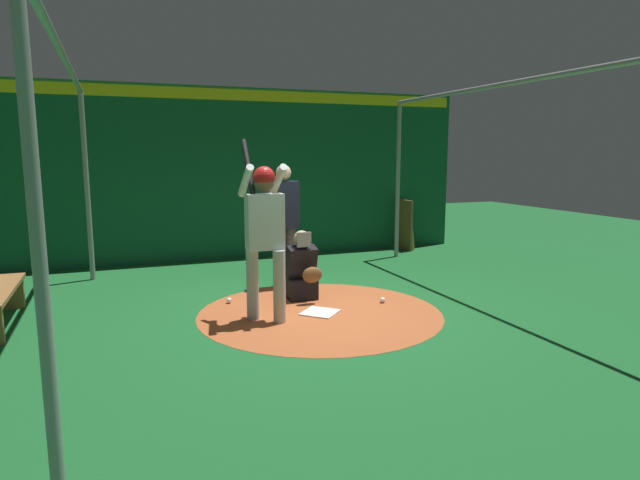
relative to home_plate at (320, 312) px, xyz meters
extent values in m
plane|color=#195B28|center=(0.00, 0.00, -0.01)|extent=(25.06, 25.06, 0.00)
cylinder|color=#AD562D|center=(0.00, 0.00, -0.01)|extent=(3.12, 3.12, 0.01)
cube|color=white|center=(0.00, 0.00, 0.00)|extent=(0.59, 0.59, 0.01)
cylinder|color=#BCBCC0|center=(0.19, -0.59, 0.43)|extent=(0.15, 0.15, 0.89)
cylinder|color=#BCBCC0|center=(-0.05, -0.86, 0.43)|extent=(0.15, 0.15, 0.89)
cube|color=silver|center=(0.07, -0.73, 1.21)|extent=(0.22, 0.44, 0.67)
cylinder|color=silver|center=(-0.03, -0.53, 1.69)|extent=(0.54, 0.09, 0.41)
cylinder|color=silver|center=(-0.03, -0.93, 1.69)|extent=(0.54, 0.09, 0.41)
sphere|color=brown|center=(0.07, -0.73, 1.67)|extent=(0.23, 0.23, 0.23)
sphere|color=#A51414|center=(0.07, -0.73, 1.74)|extent=(0.26, 0.26, 0.26)
cylinder|color=black|center=(-0.15, -0.86, 1.82)|extent=(0.54, 0.06, 0.73)
cube|color=black|center=(-0.78, 0.00, 0.14)|extent=(0.40, 0.40, 0.30)
cube|color=black|center=(-0.74, 0.00, 0.51)|extent=(0.31, 0.40, 0.49)
sphere|color=tan|center=(-0.72, 0.00, 0.85)|extent=(0.23, 0.23, 0.23)
cube|color=gray|center=(-0.61, 0.00, 0.85)|extent=(0.03, 0.20, 0.20)
ellipsoid|color=brown|center=(-0.46, 0.06, 0.39)|extent=(0.12, 0.28, 0.22)
cylinder|color=#4C4C51|center=(-1.54, 0.10, 0.44)|extent=(0.15, 0.15, 0.90)
cylinder|color=#4C4C51|center=(-1.54, -0.10, 0.44)|extent=(0.15, 0.15, 0.90)
cube|color=#1E2338|center=(-1.54, 0.00, 1.24)|extent=(0.22, 0.42, 0.71)
cylinder|color=#1E2338|center=(-1.54, 0.20, 1.30)|extent=(0.09, 0.09, 0.60)
cylinder|color=#1E2338|center=(-1.54, -0.20, 1.30)|extent=(0.09, 0.09, 0.60)
sphere|color=beige|center=(-1.54, 0.00, 1.73)|extent=(0.23, 0.23, 0.23)
cube|color=#145133|center=(-4.11, 0.00, 1.61)|extent=(0.20, 9.06, 3.25)
cube|color=yellow|center=(-4.00, 0.00, 3.09)|extent=(0.03, 8.88, 0.20)
cylinder|color=gray|center=(-3.06, -2.78, 1.48)|extent=(0.08, 0.08, 2.98)
cylinder|color=gray|center=(3.06, -2.78, 1.48)|extent=(0.08, 0.08, 2.98)
cylinder|color=gray|center=(-3.06, 2.78, 1.48)|extent=(0.08, 0.08, 2.98)
cylinder|color=gray|center=(0.00, -2.78, 2.96)|extent=(6.11, 0.07, 0.07)
cylinder|color=gray|center=(0.00, 2.78, 2.96)|extent=(6.11, 0.07, 0.07)
cube|color=olive|center=(-3.86, 3.35, 0.51)|extent=(0.82, 0.04, 1.05)
cylinder|color=black|center=(-4.17, 3.41, 0.44)|extent=(0.06, 0.18, 0.90)
cylinder|color=tan|center=(-4.05, 3.41, 0.42)|extent=(0.06, 0.17, 0.86)
cylinder|color=olive|center=(-3.93, 3.41, 0.41)|extent=(0.06, 0.15, 0.84)
cylinder|color=olive|center=(-3.81, 3.41, 0.39)|extent=(0.06, 0.15, 0.81)
cylinder|color=tan|center=(-3.69, 3.41, 0.39)|extent=(0.06, 0.18, 0.81)
cylinder|color=tan|center=(-3.57, 3.41, 0.44)|extent=(0.06, 0.17, 0.90)
cube|color=olive|center=(-1.63, -3.73, 0.19)|extent=(0.08, 0.32, 0.40)
sphere|color=white|center=(-0.14, 0.97, 0.03)|extent=(0.07, 0.07, 0.07)
sphere|color=white|center=(-0.86, -1.00, 0.03)|extent=(0.07, 0.07, 0.07)
camera|label=1|loc=(6.27, -2.38, 2.02)|focal=30.42mm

